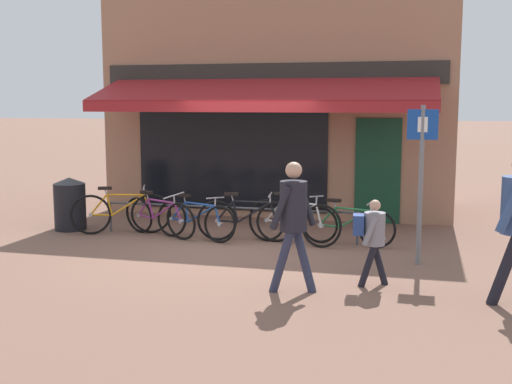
# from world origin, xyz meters

# --- Properties ---
(ground_plane) EXTENTS (160.00, 160.00, 0.00)m
(ground_plane) POSITION_xyz_m (0.00, 0.00, 0.00)
(ground_plane) COLOR brown
(shop_front) EXTENTS (7.44, 4.59, 4.79)m
(shop_front) POSITION_xyz_m (0.02, 4.38, 2.39)
(shop_front) COLOR #9E7056
(shop_front) RESTS_ON ground_plane
(bike_rack_rail) EXTENTS (4.69, 0.04, 0.57)m
(bike_rack_rail) POSITION_xyz_m (-0.23, 0.76, 0.49)
(bike_rack_rail) COLOR #47494F
(bike_rack_rail) RESTS_ON ground_plane
(bicycle_orange) EXTENTS (1.72, 0.76, 0.88)m
(bicycle_orange) POSITION_xyz_m (-2.24, 0.61, 0.40)
(bicycle_orange) COLOR black
(bicycle_orange) RESTS_ON ground_plane
(bicycle_purple) EXTENTS (1.65, 0.82, 0.83)m
(bicycle_purple) POSITION_xyz_m (-1.46, 0.57, 0.37)
(bicycle_purple) COLOR black
(bicycle_purple) RESTS_ON ground_plane
(bicycle_blue) EXTENTS (1.66, 0.62, 0.81)m
(bicycle_blue) POSITION_xyz_m (-0.75, 0.49, 0.35)
(bicycle_blue) COLOR black
(bicycle_blue) RESTS_ON ground_plane
(bicycle_black) EXTENTS (1.75, 0.52, 0.85)m
(bicycle_black) POSITION_xyz_m (0.17, 0.57, 0.38)
(bicycle_black) COLOR black
(bicycle_black) RESTS_ON ground_plane
(bicycle_silver) EXTENTS (1.74, 0.62, 0.89)m
(bicycle_silver) POSITION_xyz_m (1.00, 0.57, 0.39)
(bicycle_silver) COLOR black
(bicycle_silver) RESTS_ON ground_plane
(bicycle_green) EXTENTS (1.62, 0.52, 0.78)m
(bicycle_green) POSITION_xyz_m (1.91, 0.66, 0.35)
(bicycle_green) COLOR black
(bicycle_green) RESTS_ON ground_plane
(pedestrian_adult) EXTENTS (0.62, 0.47, 1.68)m
(pedestrian_adult) POSITION_xyz_m (1.53, -2.20, 1.02)
(pedestrian_adult) COLOR #282D47
(pedestrian_adult) RESTS_ON ground_plane
(pedestrian_child) EXTENTS (0.49, 0.48, 1.16)m
(pedestrian_child) POSITION_xyz_m (2.48, -1.66, 0.71)
(pedestrian_child) COLOR black
(pedestrian_child) RESTS_ON ground_plane
(litter_bin) EXTENTS (0.60, 0.60, 1.00)m
(litter_bin) POSITION_xyz_m (-3.35, 0.74, 0.50)
(litter_bin) COLOR black
(litter_bin) RESTS_ON ground_plane
(parking_sign) EXTENTS (0.44, 0.07, 2.36)m
(parking_sign) POSITION_xyz_m (3.08, -0.36, 1.45)
(parking_sign) COLOR slate
(parking_sign) RESTS_ON ground_plane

